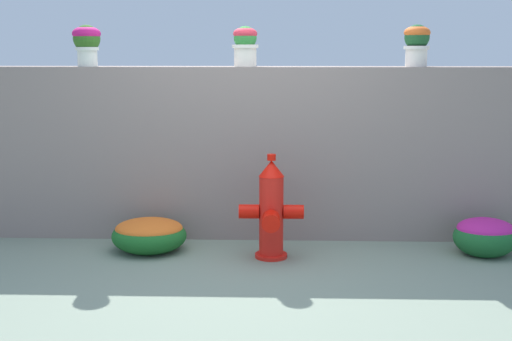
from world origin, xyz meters
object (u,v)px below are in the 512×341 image
object	(u,v)px
potted_plant_2	(245,43)
potted_plant_1	(87,41)
flower_bush_right	(149,234)
flower_bush_left	(485,235)
potted_plant_3	(417,42)
fire_hydrant	(271,212)

from	to	relation	value
potted_plant_2	potted_plant_1	bearing A→B (deg)	-177.85
flower_bush_right	potted_plant_2	bearing A→B (deg)	34.81
flower_bush_left	flower_bush_right	distance (m)	2.83
potted_plant_2	potted_plant_3	world-z (taller)	potted_plant_3
fire_hydrant	flower_bush_left	xyz separation A→B (m)	(1.79, 0.15, -0.22)
potted_plant_1	potted_plant_3	distance (m)	2.91
fire_hydrant	flower_bush_left	size ratio (longest dim) A/B	1.65
potted_plant_3	fire_hydrant	bearing A→B (deg)	-150.96
potted_plant_1	flower_bush_left	distance (m)	3.82
flower_bush_left	potted_plant_2	bearing A→B (deg)	164.47
potted_plant_1	flower_bush_left	xyz separation A→B (m)	(3.43, -0.51, -1.60)
fire_hydrant	flower_bush_right	xyz separation A→B (m)	(-1.04, 0.16, -0.24)
potted_plant_1	fire_hydrant	xyz separation A→B (m)	(1.64, -0.66, -1.38)
potted_plant_2	flower_bush_right	bearing A→B (deg)	-145.19
flower_bush_right	potted_plant_1	bearing A→B (deg)	140.35
potted_plant_1	flower_bush_right	size ratio (longest dim) A/B	0.57
potted_plant_3	flower_bush_left	size ratio (longest dim) A/B	0.70
fire_hydrant	flower_bush_right	size ratio (longest dim) A/B	1.36
potted_plant_2	flower_bush_right	size ratio (longest dim) A/B	0.55
potted_plant_1	flower_bush_right	bearing A→B (deg)	-39.65
potted_plant_1	flower_bush_right	world-z (taller)	potted_plant_1
potted_plant_1	flower_bush_right	xyz separation A→B (m)	(0.60, -0.50, -1.62)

